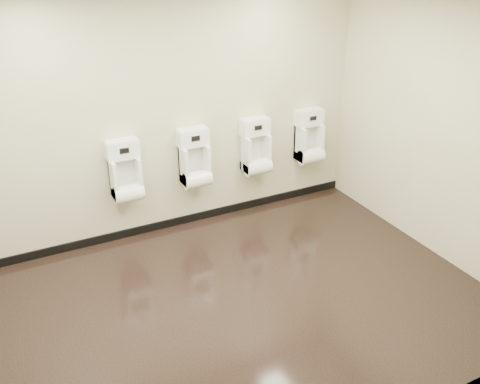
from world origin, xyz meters
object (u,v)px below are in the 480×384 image
object	(u,v)px
urinal_2	(256,151)
urinal_3	(309,140)
urinal_0	(126,175)
urinal_1	(195,162)

from	to	relation	value
urinal_2	urinal_3	world-z (taller)	same
urinal_2	urinal_0	bearing A→B (deg)	180.00
urinal_0	urinal_2	size ratio (longest dim) A/B	1.00
urinal_1	urinal_2	bearing A→B (deg)	0.00
urinal_0	urinal_3	size ratio (longest dim) A/B	1.00
urinal_2	urinal_3	size ratio (longest dim) A/B	1.00
urinal_1	urinal_3	distance (m)	1.60
urinal_0	urinal_2	distance (m)	1.65
urinal_0	urinal_1	size ratio (longest dim) A/B	1.00
urinal_3	urinal_2	bearing A→B (deg)	180.00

